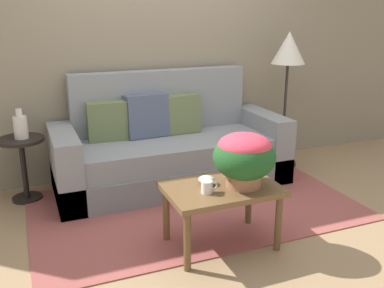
# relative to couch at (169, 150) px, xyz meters

# --- Properties ---
(ground_plane) EXTENTS (14.00, 14.00, 0.00)m
(ground_plane) POSITION_rel_couch_xyz_m (0.02, -0.70, -0.34)
(ground_plane) COLOR #997A56
(wall_back) EXTENTS (6.40, 0.12, 2.72)m
(wall_back) POSITION_rel_couch_xyz_m (0.02, 0.47, 1.02)
(wall_back) COLOR gray
(wall_back) RESTS_ON ground
(area_rug) EXTENTS (2.77, 1.68, 0.01)m
(area_rug) POSITION_rel_couch_xyz_m (0.02, -0.60, -0.34)
(area_rug) COLOR #994C47
(area_rug) RESTS_ON ground
(couch) EXTENTS (2.23, 0.87, 1.09)m
(couch) POSITION_rel_couch_xyz_m (0.00, 0.00, 0.00)
(couch) COLOR slate
(couch) RESTS_ON ground
(coffee_table) EXTENTS (0.81, 0.54, 0.47)m
(coffee_table) POSITION_rel_couch_xyz_m (-0.04, -1.28, 0.06)
(coffee_table) COLOR brown
(coffee_table) RESTS_ON ground
(side_table) EXTENTS (0.41, 0.41, 0.58)m
(side_table) POSITION_rel_couch_xyz_m (-1.34, 0.11, 0.06)
(side_table) COLOR black
(side_table) RESTS_ON ground
(floor_lamp) EXTENTS (0.35, 0.35, 1.45)m
(floor_lamp) POSITION_rel_couch_xyz_m (1.34, 0.04, 0.84)
(floor_lamp) COLOR #2D2823
(floor_lamp) RESTS_ON ground
(potted_plant) EXTENTS (0.44, 0.44, 0.38)m
(potted_plant) POSITION_rel_couch_xyz_m (0.10, -1.33, 0.35)
(potted_plant) COLOR #A36B4C
(potted_plant) RESTS_ON coffee_table
(coffee_mug) EXTENTS (0.12, 0.08, 0.09)m
(coffee_mug) POSITION_rel_couch_xyz_m (-0.19, -1.34, 0.17)
(coffee_mug) COLOR white
(coffee_mug) RESTS_ON coffee_table
(snack_bowl) EXTENTS (0.12, 0.12, 0.06)m
(snack_bowl) POSITION_rel_couch_xyz_m (-0.13, -1.20, 0.16)
(snack_bowl) COLOR silver
(snack_bowl) RESTS_ON coffee_table
(table_vase) EXTENTS (0.12, 0.12, 0.26)m
(table_vase) POSITION_rel_couch_xyz_m (-1.32, 0.10, 0.35)
(table_vase) COLOR silver
(table_vase) RESTS_ON side_table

